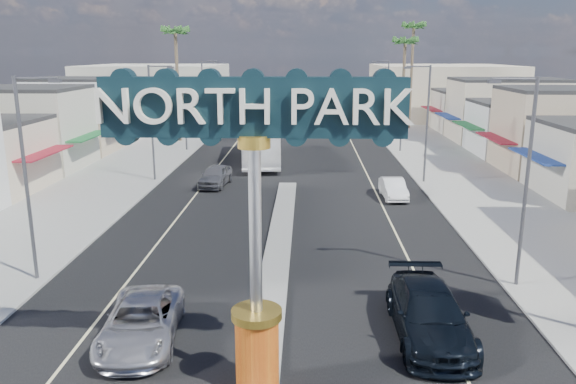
# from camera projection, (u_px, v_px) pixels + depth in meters

# --- Properties ---
(ground) EXTENTS (160.00, 160.00, 0.00)m
(ground) POSITION_uv_depth(u_px,v_px,m) (288.00, 182.00, 44.19)
(ground) COLOR gray
(ground) RESTS_ON ground
(road) EXTENTS (20.00, 120.00, 0.01)m
(road) POSITION_uv_depth(u_px,v_px,m) (288.00, 182.00, 44.19)
(road) COLOR black
(road) RESTS_ON ground
(median_island) EXTENTS (1.30, 30.00, 0.16)m
(median_island) POSITION_uv_depth(u_px,v_px,m) (278.00, 251.00, 28.66)
(median_island) COLOR gray
(median_island) RESTS_ON ground
(sidewalk_left) EXTENTS (8.00, 120.00, 0.12)m
(sidewalk_left) POSITION_uv_depth(u_px,v_px,m) (113.00, 180.00, 44.64)
(sidewalk_left) COLOR gray
(sidewalk_left) RESTS_ON ground
(sidewalk_right) EXTENTS (8.00, 120.00, 0.12)m
(sidewalk_right) POSITION_uv_depth(u_px,v_px,m) (467.00, 182.00, 43.72)
(sidewalk_right) COLOR gray
(sidewalk_right) RESTS_ON ground
(storefront_row_left) EXTENTS (12.00, 42.00, 6.00)m
(storefront_row_left) POSITION_uv_depth(u_px,v_px,m) (56.00, 122.00, 56.85)
(storefront_row_left) COLOR beige
(storefront_row_left) RESTS_ON ground
(storefront_row_right) EXTENTS (12.00, 42.00, 6.00)m
(storefront_row_right) POSITION_uv_depth(u_px,v_px,m) (536.00, 124.00, 55.29)
(storefront_row_right) COLOR #B7B29E
(storefront_row_right) RESTS_ON ground
(backdrop_far_left) EXTENTS (20.00, 20.00, 8.00)m
(backdrop_far_left) POSITION_uv_depth(u_px,v_px,m) (157.00, 91.00, 87.57)
(backdrop_far_left) COLOR #B7B29E
(backdrop_far_left) RESTS_ON ground
(backdrop_far_right) EXTENTS (20.00, 20.00, 8.00)m
(backdrop_far_right) POSITION_uv_depth(u_px,v_px,m) (441.00, 92.00, 86.14)
(backdrop_far_right) COLOR beige
(backdrop_far_right) RESTS_ON ground
(gateway_sign) EXTENTS (8.20, 1.50, 9.15)m
(gateway_sign) POSITION_uv_depth(u_px,v_px,m) (255.00, 201.00, 15.59)
(gateway_sign) COLOR red
(gateway_sign) RESTS_ON median_island
(traffic_signal_left) EXTENTS (5.09, 0.45, 6.00)m
(traffic_signal_left) POSITION_uv_depth(u_px,v_px,m) (203.00, 109.00, 57.02)
(traffic_signal_left) COLOR #47474C
(traffic_signal_left) RESTS_ON ground
(traffic_signal_right) EXTENTS (5.09, 0.45, 6.00)m
(traffic_signal_right) POSITION_uv_depth(u_px,v_px,m) (384.00, 110.00, 56.43)
(traffic_signal_right) COLOR #47474C
(traffic_signal_right) RESTS_ON ground
(streetlight_l_near) EXTENTS (2.03, 0.22, 9.00)m
(streetlight_l_near) POSITION_uv_depth(u_px,v_px,m) (29.00, 170.00, 23.91)
(streetlight_l_near) COLOR #47474C
(streetlight_l_near) RESTS_ON ground
(streetlight_l_mid) EXTENTS (2.03, 0.22, 9.00)m
(streetlight_l_mid) POSITION_uv_depth(u_px,v_px,m) (153.00, 117.00, 43.30)
(streetlight_l_mid) COLOR #47474C
(streetlight_l_mid) RESTS_ON ground
(streetlight_l_far) EXTENTS (2.03, 0.22, 9.00)m
(streetlight_l_far) POSITION_uv_depth(u_px,v_px,m) (204.00, 95.00, 64.63)
(streetlight_l_far) COLOR #47474C
(streetlight_l_far) RESTS_ON ground
(streetlight_r_near) EXTENTS (2.03, 0.22, 9.00)m
(streetlight_r_near) POSITION_uv_depth(u_px,v_px,m) (524.00, 173.00, 23.23)
(streetlight_r_near) COLOR #47474C
(streetlight_r_near) RESTS_ON ground
(streetlight_r_mid) EXTENTS (2.03, 0.22, 9.00)m
(streetlight_r_mid) POSITION_uv_depth(u_px,v_px,m) (425.00, 118.00, 42.62)
(streetlight_r_mid) COLOR #47474C
(streetlight_r_mid) RESTS_ON ground
(streetlight_r_far) EXTENTS (2.03, 0.22, 9.00)m
(streetlight_r_far) POSITION_uv_depth(u_px,v_px,m) (386.00, 96.00, 63.95)
(streetlight_r_far) COLOR #47474C
(streetlight_r_far) RESTS_ON ground
(palm_left_far) EXTENTS (2.60, 2.60, 13.10)m
(palm_left_far) POSITION_uv_depth(u_px,v_px,m) (175.00, 37.00, 61.22)
(palm_left_far) COLOR brown
(palm_left_far) RESTS_ON ground
(palm_right_mid) EXTENTS (2.60, 2.60, 12.10)m
(palm_right_mid) POSITION_uv_depth(u_px,v_px,m) (405.00, 46.00, 66.41)
(palm_right_mid) COLOR brown
(palm_right_mid) RESTS_ON ground
(palm_right_far) EXTENTS (2.60, 2.60, 14.10)m
(palm_right_far) POSITION_uv_depth(u_px,v_px,m) (414.00, 32.00, 71.72)
(palm_right_far) COLOR brown
(palm_right_far) RESTS_ON ground
(suv_left) EXTENTS (3.02, 5.66, 1.51)m
(suv_left) POSITION_uv_depth(u_px,v_px,m) (141.00, 322.00, 19.66)
(suv_left) COLOR #BAB9BF
(suv_left) RESTS_ON ground
(suv_right) EXTENTS (2.50, 6.15, 1.78)m
(suv_right) POSITION_uv_depth(u_px,v_px,m) (429.00, 314.00, 19.96)
(suv_right) COLOR black
(suv_right) RESTS_ON ground
(car_parked_left) EXTENTS (2.38, 4.84, 1.59)m
(car_parked_left) POSITION_uv_depth(u_px,v_px,m) (215.00, 176.00, 42.68)
(car_parked_left) COLOR slate
(car_parked_left) RESTS_ON ground
(car_parked_right) EXTENTS (1.61, 4.23, 1.38)m
(car_parked_right) POSITION_uv_depth(u_px,v_px,m) (393.00, 188.00, 39.14)
(car_parked_right) COLOR white
(car_parked_right) RESTS_ON ground
(city_bus) EXTENTS (4.65, 13.88, 3.79)m
(city_bus) POSITION_uv_depth(u_px,v_px,m) (259.00, 141.00, 52.07)
(city_bus) COLOR white
(city_bus) RESTS_ON ground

